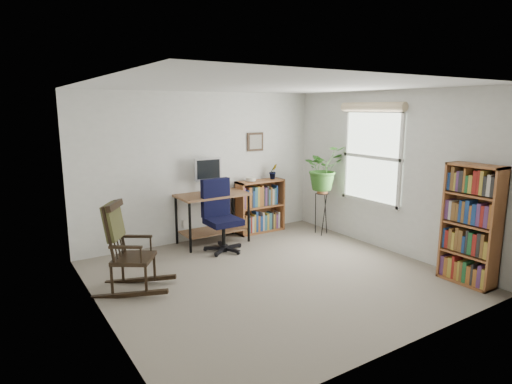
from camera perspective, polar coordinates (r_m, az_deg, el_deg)
floor at (r=5.64m, az=2.24°, el=-11.20°), size 4.20×4.00×0.00m
ceiling at (r=5.23m, az=2.45°, el=13.96°), size 4.20×4.00×0.00m
wall_back at (r=7.01m, az=-7.11°, el=3.31°), size 4.20×0.00×2.40m
wall_front at (r=3.88m, az=19.62°, el=-3.55°), size 4.20×0.00×2.40m
wall_left at (r=4.46m, az=-20.33°, el=-1.74°), size 0.00×4.00×2.40m
wall_right at (r=6.72m, az=17.17°, el=2.57°), size 0.00×4.00×2.40m
window at (r=6.86m, az=15.14°, el=4.53°), size 0.12×1.20×1.50m
desk at (r=6.91m, az=-5.78°, el=-3.52°), size 1.12×0.62×0.81m
monitor at (r=6.89m, az=-6.42°, el=2.24°), size 0.46×0.16×0.56m
keyboard at (r=6.71m, az=-5.38°, el=-0.30°), size 0.40×0.15×0.02m
office_chair at (r=6.44m, az=-4.37°, el=-3.17°), size 0.64×0.64×1.11m
rocking_chair at (r=5.26m, az=-16.07°, el=-6.96°), size 1.10×1.00×1.09m
low_bookshelf at (r=7.48m, az=0.56°, el=-1.90°), size 0.87×0.29×0.92m
tall_bookshelf at (r=5.84m, az=26.75°, el=-3.95°), size 0.28×0.65×1.49m
plant_stand at (r=7.41m, az=8.77°, el=-2.44°), size 0.30×0.30×0.84m
spider_plant at (r=7.24m, az=9.02°, el=5.99°), size 1.69×1.87×1.46m
potted_plant_small at (r=7.54m, az=2.31°, el=2.17°), size 0.13×0.24×0.11m
framed_picture at (r=7.43m, az=-0.06°, el=6.70°), size 0.32×0.04×0.32m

